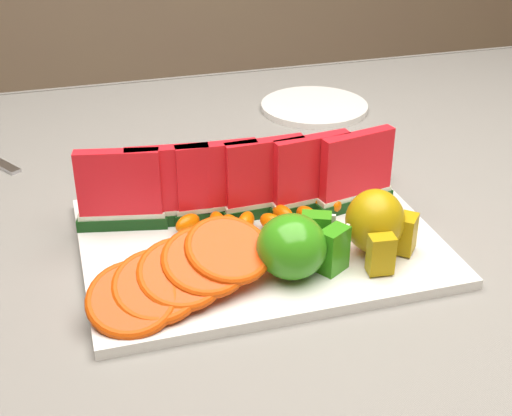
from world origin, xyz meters
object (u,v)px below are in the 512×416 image
platter (259,241)px  pear_cluster (377,224)px  apple_cluster (298,246)px  side_plate (314,107)px

platter → pear_cluster: (0.11, -0.07, 0.04)m
apple_cluster → side_plate: bearing=67.5°
platter → apple_cluster: apple_cluster is taller
apple_cluster → pear_cluster: bearing=5.8°
apple_cluster → side_plate: (0.19, 0.47, -0.04)m
apple_cluster → side_plate: apple_cluster is taller
platter → pear_cluster: bearing=-32.2°
pear_cluster → side_plate: 0.47m
platter → side_plate: size_ratio=1.95×
pear_cluster → side_plate: bearing=77.7°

